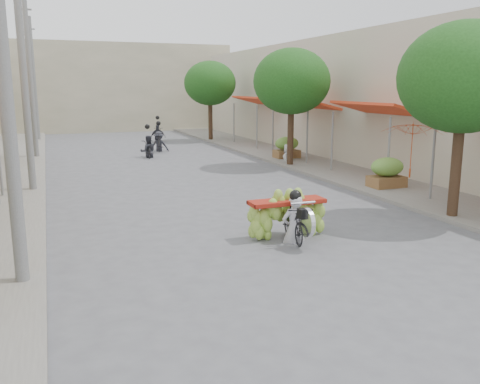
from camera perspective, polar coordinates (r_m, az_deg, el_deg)
name	(u,v)px	position (r m, az deg, el deg)	size (l,w,h in m)	color
ground	(371,307)	(8.85, 14.47, -12.40)	(120.00, 120.00, 0.00)	#5C5C61
sidewalk_right	(311,161)	(24.80, 7.92, 3.49)	(4.00, 60.00, 0.12)	gray
shophouse_row_right	(413,99)	(26.52, 18.84, 9.89)	(9.77, 40.00, 6.00)	#BFB59F
far_building	(106,88)	(44.80, -14.85, 11.26)	(20.00, 6.00, 7.00)	#B4AC8F
utility_pole_near	(2,58)	(9.57, -25.12, 13.44)	(0.60, 0.24, 8.00)	slate
utility_pole_mid	(23,72)	(18.56, -23.15, 12.24)	(0.60, 0.24, 8.00)	slate
utility_pole_far	(30,77)	(27.55, -22.47, 11.83)	(0.60, 0.24, 8.00)	slate
utility_pole_back	(34,80)	(36.55, -22.13, 11.61)	(0.60, 0.24, 8.00)	slate
street_tree_near	(464,78)	(14.65, 23.83, 11.62)	(3.40, 3.40, 5.25)	#3A2719
street_tree_mid	(292,82)	(22.92, 5.81, 12.22)	(3.40, 3.40, 5.25)	#3A2719
street_tree_far	(210,83)	(34.10, -3.39, 12.08)	(3.40, 3.40, 5.25)	#3A2719
produce_crate_mid	(387,170)	(18.44, 16.18, 2.37)	(1.20, 0.88, 1.16)	brown
produce_crate_far	(287,146)	(25.23, 5.27, 5.19)	(1.20, 0.88, 1.16)	brown
banana_motorbike	(291,211)	(12.00, 5.72, -2.12)	(2.20, 1.77, 2.08)	black
market_umbrella	(414,121)	(16.94, 18.97, 7.50)	(2.34, 2.34, 1.80)	#B64118
pedestrian	(288,144)	(24.51, 5.41, 5.37)	(0.84, 0.83, 1.50)	silver
bg_motorbike_a	(148,143)	(26.50, -10.31, 5.48)	(0.82, 1.52, 1.95)	black
bg_motorbike_b	(159,137)	(28.84, -9.11, 6.13)	(1.14, 1.98, 1.95)	black
bg_motorbike_c	(158,129)	(34.17, -9.21, 6.95)	(1.09, 1.65, 1.95)	black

